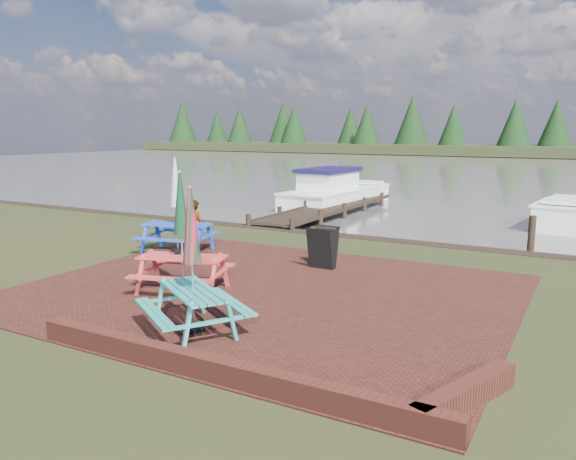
% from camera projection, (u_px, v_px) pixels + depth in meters
% --- Properties ---
extents(ground, '(120.00, 120.00, 0.00)m').
position_uv_depth(ground, '(236.00, 306.00, 9.86)').
color(ground, black).
rests_on(ground, ground).
extents(paving, '(9.00, 7.50, 0.02)m').
position_uv_depth(paving, '(266.00, 291.00, 10.71)').
color(paving, '#371711').
rests_on(paving, ground).
extents(brick_wall, '(6.21, 1.79, 0.30)m').
position_uv_depth(brick_wall, '(270.00, 376.00, 6.72)').
color(brick_wall, '#4C1E16').
rests_on(brick_wall, ground).
extents(water, '(120.00, 60.00, 0.02)m').
position_uv_depth(water, '(517.00, 171.00, 41.68)').
color(water, '#49453E').
rests_on(water, ground).
extents(far_treeline, '(120.00, 10.00, 8.10)m').
position_uv_depth(far_treeline, '(552.00, 127.00, 66.04)').
color(far_treeline, black).
rests_on(far_treeline, ground).
extents(picnic_table_teal, '(2.11, 2.06, 2.22)m').
position_uv_depth(picnic_table_teal, '(193.00, 283.00, 8.44)').
color(picnic_table_teal, teal).
rests_on(picnic_table_teal, ground).
extents(picnic_table_red, '(2.00, 1.88, 2.28)m').
position_uv_depth(picnic_table_red, '(182.00, 251.00, 10.60)').
color(picnic_table_red, '#C93833').
rests_on(picnic_table_red, ground).
extents(picnic_table_blue, '(2.00, 1.86, 2.37)m').
position_uv_depth(picnic_table_blue, '(177.00, 219.00, 14.08)').
color(picnic_table_blue, '#1845BA').
rests_on(picnic_table_blue, ground).
extents(chalkboard, '(0.58, 0.55, 0.94)m').
position_uv_depth(chalkboard, '(323.00, 247.00, 12.40)').
color(chalkboard, black).
rests_on(chalkboard, ground).
extents(jetty, '(1.76, 9.08, 1.00)m').
position_uv_depth(jetty, '(328.00, 208.00, 21.21)').
color(jetty, black).
rests_on(jetty, ground).
extents(boat_jetty, '(2.62, 6.45, 1.83)m').
position_uv_depth(boat_jetty, '(335.00, 194.00, 23.86)').
color(boat_jetty, white).
rests_on(boat_jetty, ground).
extents(person, '(0.66, 0.44, 1.78)m').
position_uv_depth(person, '(194.00, 200.00, 17.40)').
color(person, gray).
rests_on(person, ground).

